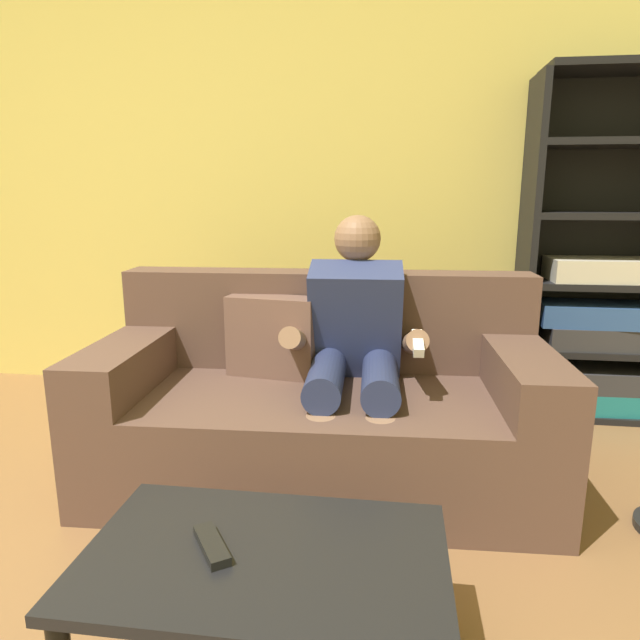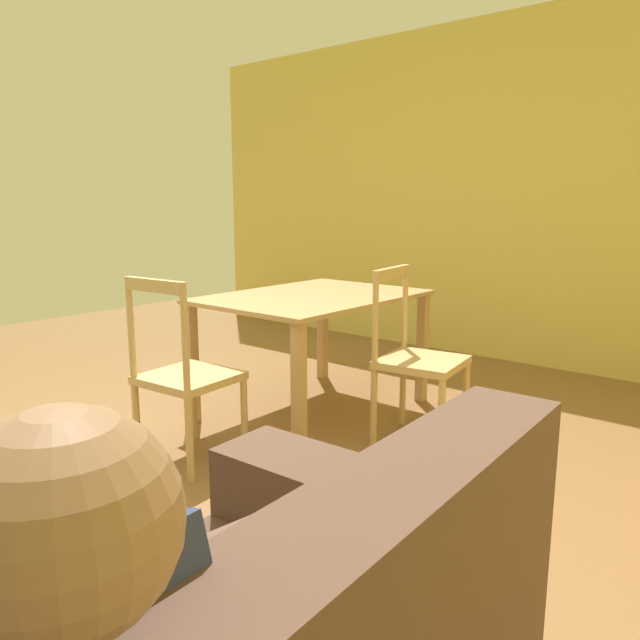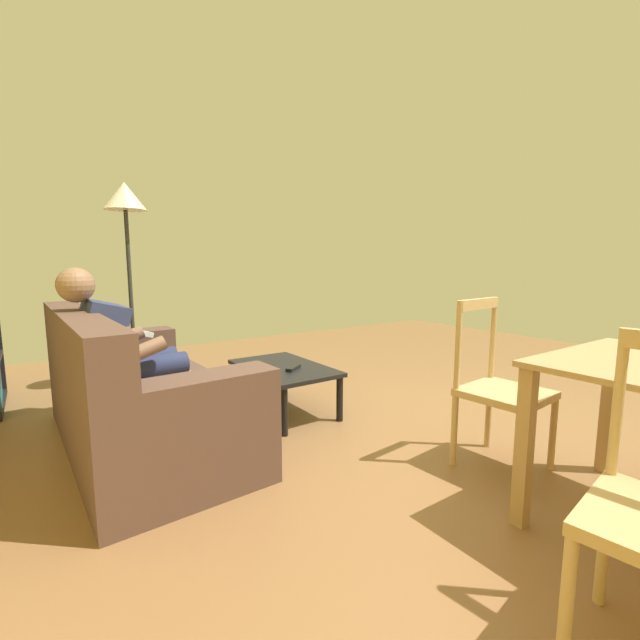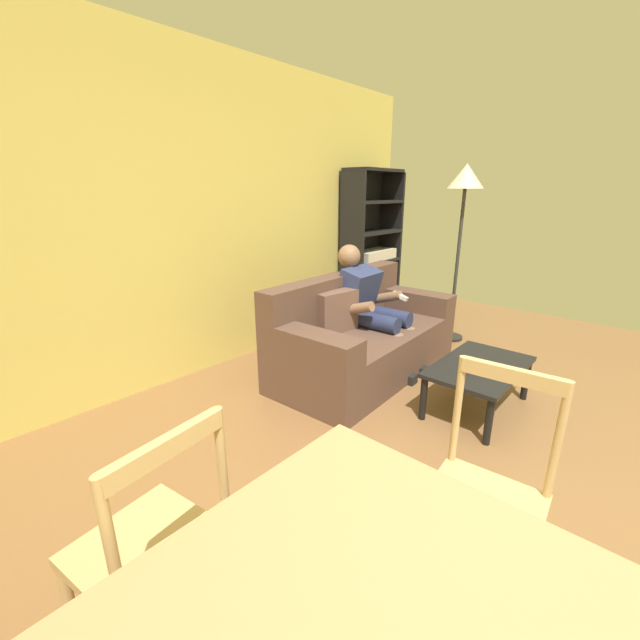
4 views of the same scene
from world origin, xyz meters
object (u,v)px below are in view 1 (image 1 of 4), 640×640
at_px(bookshelf, 605,291).
at_px(couch, 320,406).
at_px(tv_remote, 212,545).
at_px(coffee_table, 265,570).
at_px(person_lounging, 354,347).

bearing_deg(bookshelf, couch, -147.49).
bearing_deg(tv_remote, coffee_table, -31.55).
xyz_separation_m(couch, bookshelf, (1.44, 0.92, 0.38)).
xyz_separation_m(couch, person_lounging, (0.14, 0.02, 0.26)).
distance_m(tv_remote, bookshelf, 2.57).
xyz_separation_m(coffee_table, tv_remote, (-0.13, -0.01, 0.06)).
bearing_deg(couch, bookshelf, 32.51).
bearing_deg(person_lounging, tv_remote, -103.42).
bearing_deg(coffee_table, tv_remote, -177.33).
distance_m(coffee_table, tv_remote, 0.15).
relative_size(couch, tv_remote, 11.24).
height_order(coffee_table, tv_remote, tv_remote).
relative_size(person_lounging, tv_remote, 6.64).
bearing_deg(coffee_table, person_lounging, 83.10).
bearing_deg(couch, coffee_table, -89.51).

